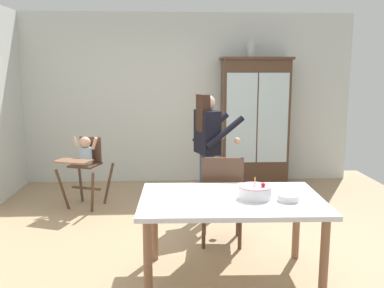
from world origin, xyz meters
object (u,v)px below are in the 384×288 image
china_cabinet (254,121)px  dining_chair_far_side (222,194)px  birthday_cake (255,192)px  high_chair_with_toddler (85,159)px  serving_bowl (288,198)px  dining_table (231,208)px  ceramic_vase (251,49)px  adult_person (208,141)px

china_cabinet → dining_chair_far_side: china_cabinet is taller
birthday_cake → dining_chair_far_side: dining_chair_far_side is taller
high_chair_with_toddler → dining_chair_far_side: 2.15m
high_chair_with_toddler → birthday_cake: 2.80m
birthday_cake → serving_bowl: size_ratio=1.56×
china_cabinet → high_chair_with_toddler: 2.70m
dining_table → serving_bowl: size_ratio=8.77×
china_cabinet → serving_bowl: (-0.36, -3.24, -0.24)m
high_chair_with_toddler → serving_bowl: bearing=-26.7°
high_chair_with_toddler → birthday_cake: (1.84, -2.11, 0.14)m
serving_bowl → high_chair_with_toddler: bearing=133.7°
high_chair_with_toddler → serving_bowl: 3.04m
dining_chair_far_side → birthday_cake: bearing=110.4°
ceramic_vase → high_chair_with_toddler: 2.99m
high_chair_with_toddler → birthday_cake: bearing=-29.3°
china_cabinet → ceramic_vase: bearing=177.1°
adult_person → dining_table: bearing=163.2°
serving_bowl → dining_chair_far_side: bearing=118.9°
dining_table → serving_bowl: serving_bowl is taller
adult_person → serving_bowl: bearing=178.6°
adult_person → dining_table: adult_person is taller
ceramic_vase → birthday_cake: 3.46m
ceramic_vase → dining_chair_far_side: (-0.74, -2.42, -1.57)m
china_cabinet → serving_bowl: 3.26m
birthday_cake → high_chair_with_toddler: bearing=131.1°
dining_table → birthday_cake: (0.20, -0.02, 0.14)m
china_cabinet → adult_person: 1.82m
dining_table → serving_bowl: bearing=-13.3°
ceramic_vase → dining_table: ceramic_vase is taller
birthday_cake → adult_person: bearing=99.5°
dining_table → dining_chair_far_side: bearing=89.1°
china_cabinet → dining_chair_far_side: size_ratio=2.09×
high_chair_with_toddler → adult_person: bearing=0.4°
china_cabinet → dining_table: size_ratio=1.27×
ceramic_vase → china_cabinet: bearing=-2.9°
adult_person → birthday_cake: size_ratio=5.47×
ceramic_vase → serving_bowl: size_ratio=1.50×
china_cabinet → serving_bowl: bearing=-96.4°
dining_table → ceramic_vase: bearing=76.5°
serving_bowl → dining_chair_far_side: 0.96m
dining_chair_far_side → high_chair_with_toddler: bearing=-33.8°
adult_person → birthday_cake: 1.59m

